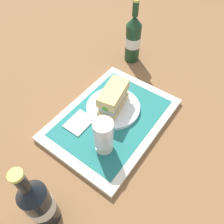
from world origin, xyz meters
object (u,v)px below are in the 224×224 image
(sandwich, at_px, (113,99))
(second_bottle, at_px, (133,39))
(plate, at_px, (113,107))
(beer_bottle, at_px, (39,204))
(beer_glass, at_px, (104,135))

(sandwich, bearing_deg, second_bottle, -170.37)
(second_bottle, bearing_deg, plate, 21.41)
(beer_bottle, bearing_deg, second_bottle, -164.59)
(sandwich, height_order, second_bottle, second_bottle)
(beer_glass, bearing_deg, plate, -154.04)
(beer_glass, xyz_separation_m, second_bottle, (-0.45, -0.19, 0.01))
(plate, xyz_separation_m, beer_bottle, (0.39, 0.07, 0.08))
(sandwich, height_order, beer_bottle, beer_bottle)
(second_bottle, bearing_deg, beer_glass, 22.92)
(beer_glass, height_order, beer_bottle, beer_bottle)
(plate, height_order, second_bottle, second_bottle)
(sandwich, bearing_deg, beer_glass, 14.57)
(plate, xyz_separation_m, sandwich, (0.00, 0.00, 0.05))
(beer_bottle, bearing_deg, plate, -169.57)
(plate, relative_size, beer_bottle, 0.71)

